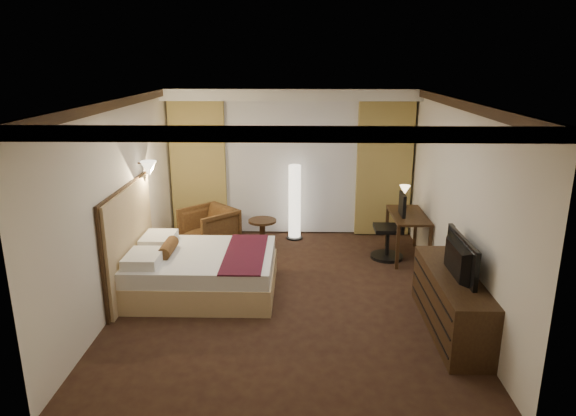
{
  "coord_description": "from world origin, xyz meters",
  "views": [
    {
      "loc": [
        0.17,
        -6.6,
        3.19
      ],
      "look_at": [
        0.0,
        0.4,
        1.15
      ],
      "focal_mm": 32.0,
      "sensor_mm": 36.0,
      "label": 1
    }
  ],
  "objects_px": {
    "floor_lamp": "(295,202)",
    "bed": "(203,272)",
    "armchair": "(209,227)",
    "dresser": "(451,302)",
    "desk": "(407,236)",
    "television": "(453,250)",
    "side_table": "(263,234)",
    "office_chair": "(388,226)"
  },
  "relations": [
    {
      "from": "floor_lamp",
      "to": "bed",
      "type": "bearing_deg",
      "value": -119.05
    },
    {
      "from": "armchair",
      "to": "dresser",
      "type": "height_order",
      "value": "armchair"
    },
    {
      "from": "armchair",
      "to": "bed",
      "type": "bearing_deg",
      "value": -37.27
    },
    {
      "from": "desk",
      "to": "television",
      "type": "distance_m",
      "value": 2.49
    },
    {
      "from": "television",
      "to": "dresser",
      "type": "bearing_deg",
      "value": -90.78
    },
    {
      "from": "armchair",
      "to": "side_table",
      "type": "bearing_deg",
      "value": 48.51
    },
    {
      "from": "office_chair",
      "to": "dresser",
      "type": "relative_size",
      "value": 0.59
    },
    {
      "from": "bed",
      "to": "television",
      "type": "distance_m",
      "value": 3.4
    },
    {
      "from": "armchair",
      "to": "office_chair",
      "type": "height_order",
      "value": "office_chair"
    },
    {
      "from": "desk",
      "to": "armchair",
      "type": "bearing_deg",
      "value": 175.31
    },
    {
      "from": "desk",
      "to": "bed",
      "type": "bearing_deg",
      "value": -156.04
    },
    {
      "from": "office_chair",
      "to": "armchair",
      "type": "bearing_deg",
      "value": 175.08
    },
    {
      "from": "side_table",
      "to": "armchair",
      "type": "bearing_deg",
      "value": -177.22
    },
    {
      "from": "floor_lamp",
      "to": "desk",
      "type": "relative_size",
      "value": 1.23
    },
    {
      "from": "side_table",
      "to": "desk",
      "type": "relative_size",
      "value": 0.47
    },
    {
      "from": "floor_lamp",
      "to": "television",
      "type": "relative_size",
      "value": 1.34
    },
    {
      "from": "office_chair",
      "to": "television",
      "type": "xyz_separation_m",
      "value": [
        0.35,
        -2.35,
        0.48
      ]
    },
    {
      "from": "side_table",
      "to": "office_chair",
      "type": "height_order",
      "value": "office_chair"
    },
    {
      "from": "bed",
      "to": "office_chair",
      "type": "distance_m",
      "value": 3.13
    },
    {
      "from": "bed",
      "to": "television",
      "type": "xyz_separation_m",
      "value": [
        3.16,
        -1.0,
        0.74
      ]
    },
    {
      "from": "side_table",
      "to": "floor_lamp",
      "type": "xyz_separation_m",
      "value": [
        0.55,
        0.56,
        0.43
      ]
    },
    {
      "from": "side_table",
      "to": "desk",
      "type": "xyz_separation_m",
      "value": [
        2.43,
        -0.32,
        0.11
      ]
    },
    {
      "from": "floor_lamp",
      "to": "television",
      "type": "distance_m",
      "value": 3.8
    },
    {
      "from": "side_table",
      "to": "dresser",
      "type": "height_order",
      "value": "dresser"
    },
    {
      "from": "bed",
      "to": "side_table",
      "type": "distance_m",
      "value": 1.86
    },
    {
      "from": "office_chair",
      "to": "bed",
      "type": "bearing_deg",
      "value": -153.22
    },
    {
      "from": "bed",
      "to": "television",
      "type": "bearing_deg",
      "value": -17.61
    },
    {
      "from": "floor_lamp",
      "to": "office_chair",
      "type": "relative_size",
      "value": 1.25
    },
    {
      "from": "bed",
      "to": "side_table",
      "type": "relative_size",
      "value": 3.75
    },
    {
      "from": "side_table",
      "to": "bed",
      "type": "bearing_deg",
      "value": -112.63
    },
    {
      "from": "floor_lamp",
      "to": "dresser",
      "type": "bearing_deg",
      "value": -59.54
    },
    {
      "from": "armchair",
      "to": "office_chair",
      "type": "xyz_separation_m",
      "value": [
        3.02,
        -0.32,
        0.15
      ]
    },
    {
      "from": "floor_lamp",
      "to": "office_chair",
      "type": "bearing_deg",
      "value": -30.95
    },
    {
      "from": "floor_lamp",
      "to": "desk",
      "type": "bearing_deg",
      "value": -25.08
    },
    {
      "from": "floor_lamp",
      "to": "armchair",
      "type": "bearing_deg",
      "value": -157.63
    },
    {
      "from": "bed",
      "to": "dresser",
      "type": "height_order",
      "value": "dresser"
    },
    {
      "from": "bed",
      "to": "office_chair",
      "type": "height_order",
      "value": "office_chair"
    },
    {
      "from": "bed",
      "to": "side_table",
      "type": "xyz_separation_m",
      "value": [
        0.71,
        1.71,
        -0.03
      ]
    },
    {
      "from": "desk",
      "to": "dresser",
      "type": "bearing_deg",
      "value": -88.81
    },
    {
      "from": "floor_lamp",
      "to": "dresser",
      "type": "relative_size",
      "value": 0.73
    },
    {
      "from": "side_table",
      "to": "television",
      "type": "bearing_deg",
      "value": -48.01
    },
    {
      "from": "desk",
      "to": "dresser",
      "type": "distance_m",
      "value": 2.4
    }
  ]
}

